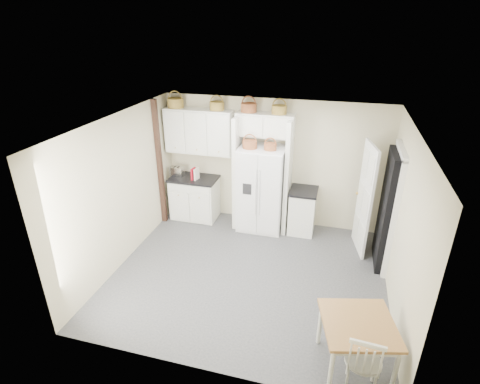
% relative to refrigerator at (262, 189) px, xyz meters
% --- Properties ---
extents(floor, '(4.50, 4.50, 0.00)m').
position_rel_refrigerator_xyz_m(floor, '(0.15, -1.65, -0.87)').
color(floor, '#353539').
rests_on(floor, ground).
extents(ceiling, '(4.50, 4.50, 0.00)m').
position_rel_refrigerator_xyz_m(ceiling, '(0.15, -1.65, 1.73)').
color(ceiling, white).
rests_on(ceiling, wall_back).
extents(wall_back, '(4.50, 0.00, 4.50)m').
position_rel_refrigerator_xyz_m(wall_back, '(0.15, 0.35, 0.43)').
color(wall_back, beige).
rests_on(wall_back, floor).
extents(wall_left, '(0.00, 4.00, 4.00)m').
position_rel_refrigerator_xyz_m(wall_left, '(-2.10, -1.65, 0.43)').
color(wall_left, beige).
rests_on(wall_left, floor).
extents(wall_right, '(0.00, 4.00, 4.00)m').
position_rel_refrigerator_xyz_m(wall_right, '(2.40, -1.65, 0.43)').
color(wall_right, beige).
rests_on(wall_right, floor).
extents(refrigerator, '(0.89, 0.72, 1.73)m').
position_rel_refrigerator_xyz_m(refrigerator, '(0.00, 0.00, 0.00)').
color(refrigerator, white).
rests_on(refrigerator, floor).
extents(base_cab_left, '(0.96, 0.60, 0.89)m').
position_rel_refrigerator_xyz_m(base_cab_left, '(-1.47, 0.05, -0.42)').
color(base_cab_left, white).
rests_on(base_cab_left, floor).
extents(base_cab_right, '(0.50, 0.60, 0.87)m').
position_rel_refrigerator_xyz_m(base_cab_right, '(0.84, 0.05, -0.43)').
color(base_cab_right, white).
rests_on(base_cab_right, floor).
extents(dining_table, '(1.02, 1.02, 0.70)m').
position_rel_refrigerator_xyz_m(dining_table, '(1.85, -3.10, -0.51)').
color(dining_table, '#99622F').
rests_on(dining_table, floor).
extents(windsor_chair, '(0.44, 0.41, 0.85)m').
position_rel_refrigerator_xyz_m(windsor_chair, '(1.93, -3.40, -0.44)').
color(windsor_chair, white).
rests_on(windsor_chair, floor).
extents(counter_left, '(1.00, 0.64, 0.04)m').
position_rel_refrigerator_xyz_m(counter_left, '(-1.47, 0.05, 0.04)').
color(counter_left, black).
rests_on(counter_left, base_cab_left).
extents(counter_right, '(0.54, 0.64, 0.04)m').
position_rel_refrigerator_xyz_m(counter_right, '(0.84, 0.05, 0.03)').
color(counter_right, black).
rests_on(counter_right, base_cab_right).
extents(toaster, '(0.30, 0.19, 0.20)m').
position_rel_refrigerator_xyz_m(toaster, '(-1.85, 0.05, 0.16)').
color(toaster, silver).
rests_on(toaster, counter_left).
extents(cookbook_red, '(0.06, 0.17, 0.24)m').
position_rel_refrigerator_xyz_m(cookbook_red, '(-1.44, -0.03, 0.18)').
color(cookbook_red, '#B40F20').
rests_on(cookbook_red, counter_left).
extents(cookbook_cream, '(0.06, 0.17, 0.24)m').
position_rel_refrigerator_xyz_m(cookbook_cream, '(-1.37, -0.03, 0.18)').
color(cookbook_cream, silver).
rests_on(cookbook_cream, counter_left).
extents(basket_upper_a, '(0.33, 0.33, 0.18)m').
position_rel_refrigerator_xyz_m(basket_upper_a, '(-1.83, 0.18, 1.58)').
color(basket_upper_a, olive).
rests_on(basket_upper_a, upper_cabinet).
extents(basket_upper_c, '(0.28, 0.28, 0.16)m').
position_rel_refrigerator_xyz_m(basket_upper_c, '(-0.96, 0.18, 1.57)').
color(basket_upper_c, olive).
rests_on(basket_upper_c, upper_cabinet).
extents(basket_bridge_a, '(0.30, 0.30, 0.17)m').
position_rel_refrigerator_xyz_m(basket_bridge_a, '(-0.33, 0.18, 1.57)').
color(basket_bridge_a, brown).
rests_on(basket_bridge_a, bridge_cabinet).
extents(basket_bridge_b, '(0.28, 0.28, 0.16)m').
position_rel_refrigerator_xyz_m(basket_bridge_b, '(0.25, 0.18, 1.57)').
color(basket_bridge_b, olive).
rests_on(basket_bridge_b, bridge_cabinet).
extents(basket_fridge_a, '(0.28, 0.28, 0.15)m').
position_rel_refrigerator_xyz_m(basket_fridge_a, '(-0.23, -0.10, 0.94)').
color(basket_fridge_a, brown).
rests_on(basket_fridge_a, refrigerator).
extents(basket_fridge_b, '(0.24, 0.24, 0.13)m').
position_rel_refrigerator_xyz_m(basket_fridge_b, '(0.16, -0.10, 0.93)').
color(basket_fridge_b, brown).
rests_on(basket_fridge_b, refrigerator).
extents(upper_cabinet, '(1.40, 0.34, 0.90)m').
position_rel_refrigerator_xyz_m(upper_cabinet, '(-1.35, 0.18, 1.03)').
color(upper_cabinet, white).
rests_on(upper_cabinet, wall_back).
extents(bridge_cabinet, '(1.12, 0.34, 0.45)m').
position_rel_refrigerator_xyz_m(bridge_cabinet, '(0.00, 0.18, 1.26)').
color(bridge_cabinet, white).
rests_on(bridge_cabinet, wall_back).
extents(fridge_panel_left, '(0.08, 0.60, 2.30)m').
position_rel_refrigerator_xyz_m(fridge_panel_left, '(-0.51, 0.05, 0.28)').
color(fridge_panel_left, white).
rests_on(fridge_panel_left, floor).
extents(fridge_panel_right, '(0.08, 0.60, 2.30)m').
position_rel_refrigerator_xyz_m(fridge_panel_right, '(0.51, 0.05, 0.28)').
color(fridge_panel_right, white).
rests_on(fridge_panel_right, floor).
extents(trim_post, '(0.09, 0.09, 2.60)m').
position_rel_refrigerator_xyz_m(trim_post, '(-2.05, -0.30, 0.43)').
color(trim_post, black).
rests_on(trim_post, floor).
extents(doorway_void, '(0.18, 0.85, 2.05)m').
position_rel_refrigerator_xyz_m(doorway_void, '(2.31, -0.65, 0.16)').
color(doorway_void, black).
rests_on(doorway_void, floor).
extents(door_slab, '(0.21, 0.79, 2.05)m').
position_rel_refrigerator_xyz_m(door_slab, '(1.95, -0.31, 0.16)').
color(door_slab, white).
rests_on(door_slab, floor).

